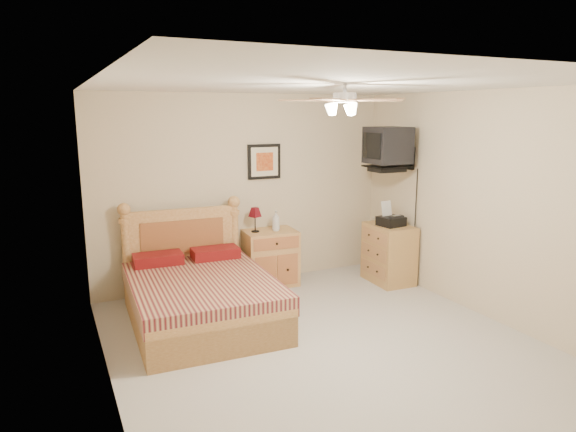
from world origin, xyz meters
name	(u,v)px	position (x,y,z in m)	size (l,w,h in m)	color
floor	(329,348)	(0.00, 0.00, 0.00)	(4.50, 4.50, 0.00)	#ADA69C
ceiling	(333,84)	(0.00, 0.00, 2.50)	(4.00, 4.50, 0.04)	white
wall_back	(245,190)	(0.00, 2.25, 1.25)	(4.00, 0.04, 2.50)	#CAB794
wall_front	(540,302)	(0.00, -2.25, 1.25)	(4.00, 0.04, 2.50)	#CAB794
wall_left	(104,247)	(-2.00, 0.00, 1.25)	(0.04, 4.50, 2.50)	#CAB794
wall_right	(489,206)	(2.00, 0.00, 1.25)	(0.04, 4.50, 2.50)	#CAB794
bed	(201,269)	(-0.94, 1.12, 0.61)	(1.44, 1.90, 1.23)	#AB6D34
nightstand	(270,257)	(0.25, 2.00, 0.37)	(0.68, 0.51, 0.73)	tan
table_lamp	(255,220)	(0.05, 2.02, 0.89)	(0.17, 0.17, 0.32)	#580A13
lotion_bottle	(276,221)	(0.32, 1.97, 0.87)	(0.10, 0.10, 0.27)	silver
framed_picture	(264,162)	(0.27, 2.23, 1.62)	(0.46, 0.04, 0.46)	black
dresser	(389,253)	(1.73, 1.40, 0.40)	(0.46, 0.67, 0.79)	#AB7B47
fax_machine	(391,214)	(1.71, 1.35, 0.95)	(0.30, 0.32, 0.32)	black
magazine_lower	(378,221)	(1.68, 1.61, 0.80)	(0.19, 0.25, 0.02)	#B9AD91
magazine_upper	(377,219)	(1.69, 1.64, 0.82)	(0.19, 0.25, 0.02)	tan
wall_tv	(397,148)	(1.75, 1.34, 1.81)	(0.56, 0.46, 0.58)	black
ceiling_fan	(345,100)	(0.00, -0.20, 2.36)	(1.14, 1.14, 0.28)	silver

